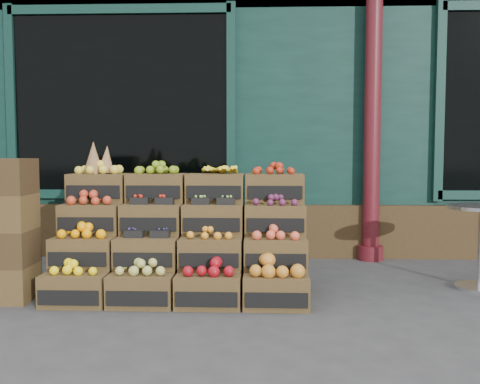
{
  "coord_description": "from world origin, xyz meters",
  "views": [
    {
      "loc": [
        -0.04,
        -3.87,
        1.18
      ],
      "look_at": [
        -0.2,
        0.7,
        0.85
      ],
      "focal_mm": 40.0,
      "sensor_mm": 36.0,
      "label": 1
    }
  ],
  "objects": [
    {
      "name": "ground",
      "position": [
        0.0,
        0.0,
        0.0
      ],
      "size": [
        60.0,
        60.0,
        0.0
      ],
      "primitive_type": "plane",
      "color": "#373739",
      "rests_on": "ground"
    },
    {
      "name": "shop_facade",
      "position": [
        0.0,
        5.11,
        2.4
      ],
      "size": [
        12.0,
        6.24,
        4.8
      ],
      "color": "black",
      "rests_on": "ground"
    },
    {
      "name": "crate_display",
      "position": [
        -0.69,
        0.61,
        0.4
      ],
      "size": [
        2.07,
        1.01,
        1.29
      ],
      "rotation": [
        0.0,
        0.0,
        -0.01
      ],
      "color": "#4B381D",
      "rests_on": "ground"
    },
    {
      "name": "shopkeeper",
      "position": [
        -1.74,
        2.65,
        0.89
      ],
      "size": [
        0.73,
        0.56,
        1.78
      ],
      "primitive_type": "imported",
      "rotation": [
        0.0,
        0.0,
        3.37
      ],
      "color": "#134425",
      "rests_on": "ground"
    }
  ]
}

